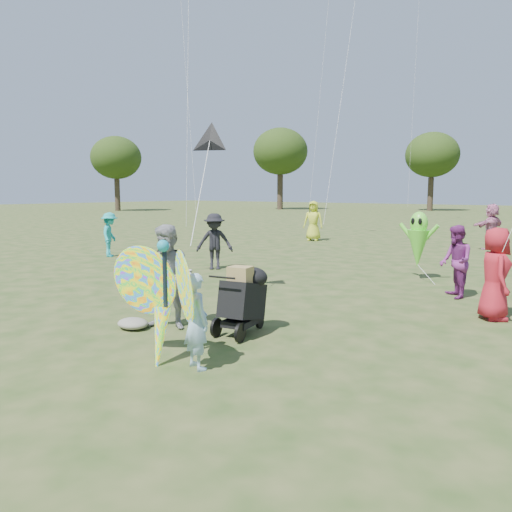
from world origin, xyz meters
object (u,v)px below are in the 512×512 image
Objects in this scene: alien_kite at (418,242)px; crowd_j at (491,227)px; crowd_b at (215,242)px; butterfly_kite at (163,300)px; adult_man at (169,277)px; crowd_g at (313,221)px; child_girl at (196,321)px; crowd_e at (456,262)px; crowd_a at (495,274)px; crowd_i at (110,235)px; jogging_stroller at (244,296)px.

crowd_j is at bearing 90.87° from alien_kite.
butterfly_kite is at bearing -91.69° from crowd_b.
crowd_g is at bearing 90.37° from adult_man.
crowd_b is (-3.64, 5.08, -0.05)m from adult_man.
crowd_b is at bearing -32.37° from child_girl.
adult_man is 6.10m from crowd_e.
crowd_a is 1.05× the size of crowd_e.
crowd_b is 0.88× the size of butterfly_kite.
crowd_g is at bearing 64.20° from crowd_b.
crowd_i is at bearing 147.20° from butterfly_kite.
crowd_b is 0.90× the size of crowd_g.
crowd_b is at bearing 125.11° from jogging_stroller.
crowd_b is 4.76m from crowd_i.
crowd_b is (-5.29, 6.15, 0.19)m from child_girl.
crowd_g is 7.33m from crowd_j.
crowd_a is 12.51m from crowd_i.
adult_man is at bearing -63.45° from crowd_e.
crowd_e is 6.74m from butterfly_kite.
alien_kite is at bearing 74.88° from jogging_stroller.
child_girl reaches higher than jogging_stroller.
crowd_a is (4.07, 3.88, -0.04)m from adult_man.
crowd_a is 7.79m from crowd_b.
alien_kite is at bearing -72.68° from child_girl.
crowd_i is 0.87× the size of alien_kite.
child_girl is at bearing -160.93° from crowd_i.
crowd_j reaches higher than child_girl.
jogging_stroller is (9.56, -4.48, -0.15)m from crowd_i.
adult_man is 5.62m from crowd_a.
jogging_stroller is (6.91, -13.53, -0.29)m from crowd_g.
crowd_e reaches higher than crowd_i.
jogging_stroller is (1.16, 0.50, -0.24)m from adult_man.
crowd_a is 1.07× the size of crowd_i.
crowd_i is 10.55m from jogging_stroller.
crowd_b is at bearing -95.89° from crowd_g.
crowd_j reaches higher than crowd_a.
crowd_g is at bearing -46.95° from child_girl.
crowd_i is 0.86× the size of crowd_j.
crowd_j is 0.97× the size of butterfly_kite.
child_girl is 0.72× the size of adult_man.
jogging_stroller is (-2.90, -3.38, -0.20)m from crowd_a.
child_girl is at bearing 21.25° from crowd_j.
crowd_e is (2.99, 5.32, -0.08)m from adult_man.
butterfly_kite reaches higher than crowd_e.
butterfly_kite is at bearing 19.43° from crowd_j.
alien_kite is at bearing 10.46° from crowd_a.
crowd_g is 1.02× the size of crowd_j.
child_girl is 8.12m from crowd_b.
adult_man is at bearing -86.90° from crowd_g.
crowd_i is at bearing 143.67° from jogging_stroller.
crowd_e reaches higher than jogging_stroller.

